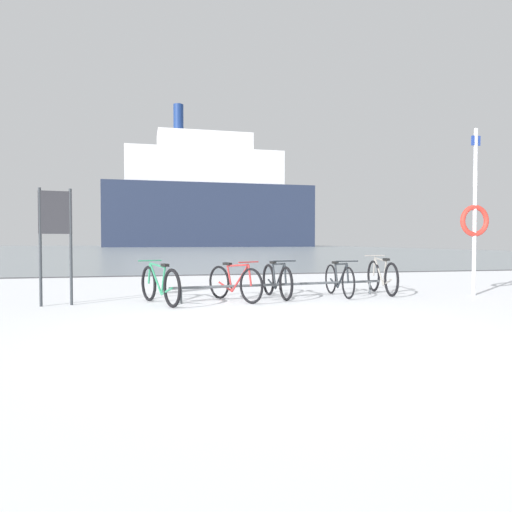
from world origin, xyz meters
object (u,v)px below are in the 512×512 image
(info_sign, at_px, (55,226))
(bicycle_2, at_px, (277,281))
(ferry_ship, at_px, (208,200))
(bicycle_4, at_px, (382,277))
(rescue_post, at_px, (475,215))
(bicycle_1, at_px, (235,283))
(bicycle_3, at_px, (339,280))
(bicycle_0, at_px, (160,285))

(info_sign, bearing_deg, bicycle_2, 3.22)
(bicycle_2, distance_m, ferry_ship, 87.06)
(bicycle_4, distance_m, info_sign, 6.59)
(rescue_post, bearing_deg, bicycle_1, 178.05)
(bicycle_3, bearing_deg, ferry_ship, 84.94)
(ferry_ship, bearing_deg, info_sign, -98.59)
(bicycle_3, distance_m, bicycle_4, 1.09)
(bicycle_0, height_order, bicycle_2, bicycle_0)
(bicycle_2, bearing_deg, info_sign, -176.78)
(bicycle_2, bearing_deg, bicycle_4, 4.95)
(bicycle_2, distance_m, bicycle_4, 2.42)
(bicycle_1, xyz_separation_m, info_sign, (-3.17, 0.08, 1.06))
(bicycle_4, bearing_deg, bicycle_0, -172.29)
(rescue_post, height_order, ferry_ship, ferry_ship)
(bicycle_0, bearing_deg, bicycle_4, 7.71)
(bicycle_4, relative_size, info_sign, 0.83)
(bicycle_1, relative_size, bicycle_2, 0.90)
(bicycle_1, xyz_separation_m, rescue_post, (5.06, -0.17, 1.33))
(bicycle_4, bearing_deg, info_sign, -176.14)
(bicycle_1, distance_m, rescue_post, 5.23)
(info_sign, relative_size, rescue_post, 0.59)
(ferry_ship, bearing_deg, bicycle_3, -95.06)
(bicycle_0, height_order, bicycle_4, bicycle_4)
(bicycle_1, height_order, ferry_ship, ferry_ship)
(rescue_post, bearing_deg, info_sign, 178.26)
(bicycle_4, bearing_deg, rescue_post, -21.57)
(info_sign, bearing_deg, bicycle_3, 2.47)
(bicycle_4, xyz_separation_m, info_sign, (-6.49, -0.44, 1.04))
(bicycle_1, bearing_deg, bicycle_4, 8.83)
(bicycle_2, xyz_separation_m, bicycle_4, (2.41, 0.21, 0.02))
(info_sign, bearing_deg, bicycle_0, -6.38)
(bicycle_0, xyz_separation_m, bicycle_2, (2.30, 0.43, -0.01))
(rescue_post, bearing_deg, bicycle_2, 173.40)
(bicycle_2, height_order, rescue_post, rescue_post)
(bicycle_0, relative_size, rescue_post, 0.47)
(bicycle_4, bearing_deg, bicycle_3, -169.18)
(info_sign, bearing_deg, rescue_post, -1.74)
(bicycle_2, distance_m, info_sign, 4.23)
(rescue_post, bearing_deg, bicycle_0, 179.55)
(bicycle_4, distance_m, ferry_ship, 86.64)
(bicycle_1, bearing_deg, ferry_ship, 83.49)
(bicycle_2, xyz_separation_m, bicycle_3, (1.33, 0.00, -0.00))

